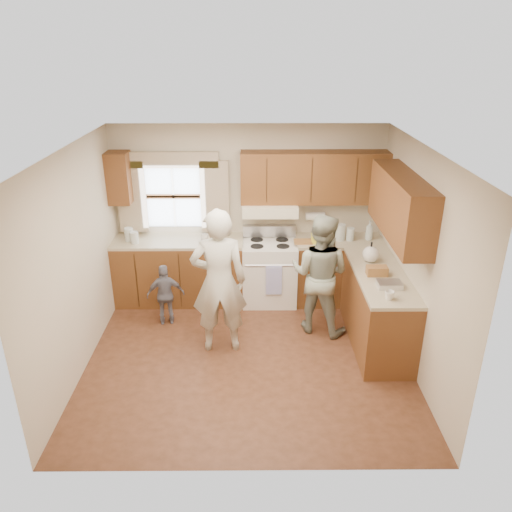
{
  "coord_description": "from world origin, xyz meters",
  "views": [
    {
      "loc": [
        0.06,
        -5.06,
        3.52
      ],
      "look_at": [
        0.1,
        0.4,
        1.15
      ],
      "focal_mm": 35.0,
      "sensor_mm": 36.0,
      "label": 1
    }
  ],
  "objects_px": {
    "woman_right": "(320,274)",
    "child": "(166,295)",
    "woman_left": "(219,282)",
    "stove": "(269,271)"
  },
  "relations": [
    {
      "from": "woman_left",
      "to": "child",
      "type": "xyz_separation_m",
      "value": [
        -0.75,
        0.59,
        -0.48
      ]
    },
    {
      "from": "woman_right",
      "to": "child",
      "type": "distance_m",
      "value": 2.04
    },
    {
      "from": "woman_left",
      "to": "woman_right",
      "type": "relative_size",
      "value": 1.14
    },
    {
      "from": "woman_right",
      "to": "child",
      "type": "relative_size",
      "value": 1.88
    },
    {
      "from": "woman_right",
      "to": "stove",
      "type": "bearing_deg",
      "value": -27.4
    },
    {
      "from": "stove",
      "to": "child",
      "type": "bearing_deg",
      "value": -155.33
    },
    {
      "from": "stove",
      "to": "woman_left",
      "type": "relative_size",
      "value": 0.59
    },
    {
      "from": "woman_right",
      "to": "woman_left",
      "type": "bearing_deg",
      "value": 44.25
    },
    {
      "from": "woman_left",
      "to": "child",
      "type": "bearing_deg",
      "value": -41.45
    },
    {
      "from": "woman_right",
      "to": "child",
      "type": "bearing_deg",
      "value": 20.71
    }
  ]
}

